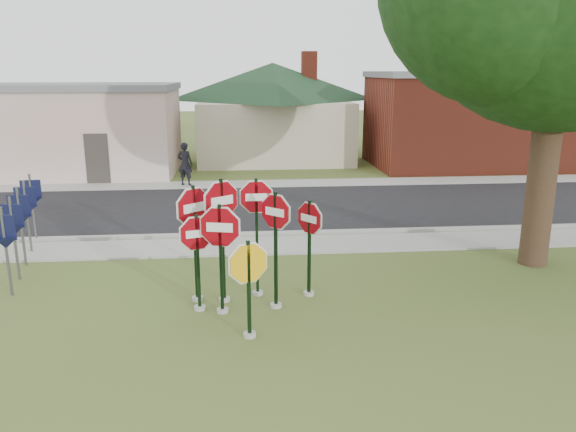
{
  "coord_description": "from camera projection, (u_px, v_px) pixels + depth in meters",
  "views": [
    {
      "loc": [
        0.05,
        -9.52,
        4.81
      ],
      "look_at": [
        1.07,
        2.0,
        1.79
      ],
      "focal_mm": 35.0,
      "sensor_mm": 36.0,
      "label": 1
    }
  ],
  "objects": [
    {
      "name": "ground",
      "position": [
        240.0,
        338.0,
        10.38
      ],
      "size": [
        120.0,
        120.0,
        0.0
      ],
      "primitive_type": "plane",
      "color": "#3F5520",
      "rests_on": "ground"
    },
    {
      "name": "sidewalk_near",
      "position": [
        239.0,
        246.0,
        15.68
      ],
      "size": [
        60.0,
        1.6,
        0.06
      ],
      "primitive_type": "cube",
      "color": "#97978F",
      "rests_on": "ground"
    },
    {
      "name": "road",
      "position": [
        238.0,
        208.0,
        20.02
      ],
      "size": [
        60.0,
        7.0,
        0.04
      ],
      "primitive_type": "cube",
      "color": "black",
      "rests_on": "ground"
    },
    {
      "name": "sidewalk_far",
      "position": [
        238.0,
        184.0,
        24.16
      ],
      "size": [
        60.0,
        1.6,
        0.06
      ],
      "primitive_type": "cube",
      "color": "#97978F",
      "rests_on": "ground"
    },
    {
      "name": "curb",
      "position": [
        239.0,
        235.0,
        16.63
      ],
      "size": [
        60.0,
        0.2,
        0.14
      ],
      "primitive_type": "cube",
      "color": "#97978F",
      "rests_on": "ground"
    },
    {
      "name": "stop_sign_center",
      "position": [
        220.0,
        244.0,
        11.12
      ],
      "size": [
        1.13,
        0.28,
        2.39
      ],
      "color": "#9D9B92",
      "rests_on": "ground"
    },
    {
      "name": "stop_sign_yellow",
      "position": [
        249.0,
        279.0,
        10.15
      ],
      "size": [
        0.99,
        0.42,
        1.97
      ],
      "color": "#9D9B92",
      "rests_on": "ground"
    },
    {
      "name": "stop_sign_left",
      "position": [
        197.0,
        251.0,
        11.3
      ],
      "size": [
        0.94,
        0.32,
        2.14
      ],
      "color": "#9D9B92",
      "rests_on": "ground"
    },
    {
      "name": "stop_sign_right",
      "position": [
        276.0,
        235.0,
        11.34
      ],
      "size": [
        0.76,
        0.68,
        2.56
      ],
      "color": "#9D9B92",
      "rests_on": "ground"
    },
    {
      "name": "stop_sign_back_right",
      "position": [
        257.0,
        222.0,
        11.97
      ],
      "size": [
        0.99,
        0.24,
        2.71
      ],
      "color": "#9D9B92",
      "rests_on": "ground"
    },
    {
      "name": "stop_sign_back_left",
      "position": [
        222.0,
        221.0,
        11.6
      ],
      "size": [
        0.94,
        0.68,
        2.79
      ],
      "color": "#9D9B92",
      "rests_on": "ground"
    },
    {
      "name": "stop_sign_far_right",
      "position": [
        309.0,
        237.0,
        12.03
      ],
      "size": [
        0.62,
        0.77,
        2.24
      ],
      "color": "#9D9B92",
      "rests_on": "ground"
    },
    {
      "name": "stop_sign_far_left",
      "position": [
        195.0,
        226.0,
        11.67
      ],
      "size": [
        0.9,
        0.77,
        2.65
      ],
      "color": "#9D9B92",
      "rests_on": "ground"
    },
    {
      "name": "route_sign_row",
      "position": [
        20.0,
        219.0,
        13.95
      ],
      "size": [
        1.43,
        4.63,
        2.0
      ],
      "color": "#59595E",
      "rests_on": "ground"
    },
    {
      "name": "building_stucco",
      "position": [
        46.0,
        128.0,
        26.42
      ],
      "size": [
        12.2,
        6.2,
        4.2
      ],
      "color": "beige",
      "rests_on": "ground"
    },
    {
      "name": "building_house",
      "position": [
        273.0,
        92.0,
        30.84
      ],
      "size": [
        11.6,
        11.6,
        6.2
      ],
      "color": "#B5AB90",
      "rests_on": "ground"
    },
    {
      "name": "building_brick",
      "position": [
        472.0,
        119.0,
        28.63
      ],
      "size": [
        10.2,
        6.2,
        4.75
      ],
      "color": "maroon",
      "rests_on": "ground"
    },
    {
      "name": "pedestrian",
      "position": [
        185.0,
        164.0,
        23.68
      ],
      "size": [
        0.78,
        0.65,
        1.83
      ],
      "primitive_type": "imported",
      "rotation": [
        0.0,
        0.0,
        2.77
      ],
      "color": "black",
      "rests_on": "sidewalk_far"
    }
  ]
}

